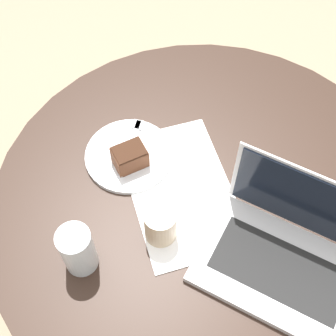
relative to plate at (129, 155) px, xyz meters
name	(u,v)px	position (x,y,z in m)	size (l,w,h in m)	color
ground_plane	(193,299)	(0.14, 0.17, -0.78)	(12.00, 12.00, 0.00)	gray
dining_table	(203,235)	(0.14, 0.17, -0.21)	(1.01, 1.01, 0.78)	black
paper_document	(181,190)	(0.11, 0.11, 0.00)	(0.39, 0.28, 0.00)	white
plate	(129,155)	(0.00, 0.00, 0.00)	(0.21, 0.21, 0.01)	silver
cake_slice	(130,157)	(0.03, 0.00, 0.03)	(0.08, 0.09, 0.05)	brown
fork	(132,142)	(-0.03, 0.01, 0.01)	(0.17, 0.08, 0.00)	silver
coffee_glass	(160,225)	(0.21, 0.05, 0.04)	(0.07, 0.07, 0.09)	#C6AD89
water_glass	(78,250)	(0.25, -0.12, 0.06)	(0.07, 0.07, 0.13)	silver
laptop	(286,253)	(0.31, 0.30, 0.03)	(0.38, 0.40, 0.22)	silver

